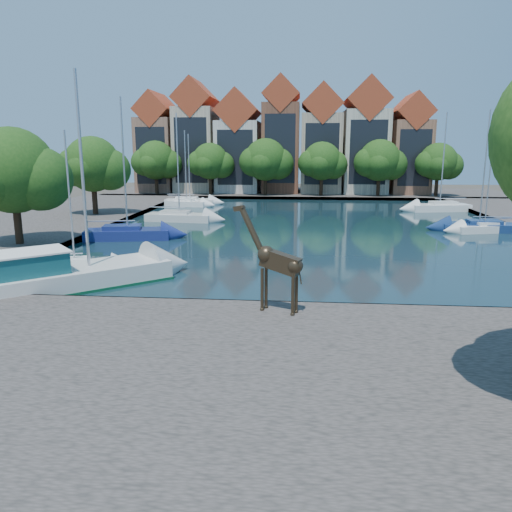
# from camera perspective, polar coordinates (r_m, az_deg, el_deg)

# --- Properties ---
(ground) EXTENTS (160.00, 160.00, 0.00)m
(ground) POSITION_cam_1_polar(r_m,az_deg,el_deg) (22.84, 7.14, -6.41)
(ground) COLOR #38332B
(ground) RESTS_ON ground
(water_basin) EXTENTS (38.00, 50.00, 0.08)m
(water_basin) POSITION_cam_1_polar(r_m,az_deg,el_deg) (46.20, 6.17, 3.26)
(water_basin) COLOR black
(water_basin) RESTS_ON ground
(near_quay) EXTENTS (50.00, 14.00, 0.50)m
(near_quay) POSITION_cam_1_polar(r_m,az_deg,el_deg) (16.27, 7.98, -13.53)
(near_quay) COLOR #544C49
(near_quay) RESTS_ON ground
(far_quay) EXTENTS (60.00, 16.00, 0.50)m
(far_quay) POSITION_cam_1_polar(r_m,az_deg,el_deg) (77.94, 5.79, 7.14)
(far_quay) COLOR #544C49
(far_quay) RESTS_ON ground
(left_quay) EXTENTS (14.00, 52.00, 0.50)m
(left_quay) POSITION_cam_1_polar(r_m,az_deg,el_deg) (52.08, -22.57, 3.65)
(left_quay) COLOR #544C49
(left_quay) RESTS_ON ground
(townhouse_west_end) EXTENTS (5.44, 9.18, 14.93)m
(townhouse_west_end) POSITION_cam_1_polar(r_m,az_deg,el_deg) (80.69, -11.04, 12.21)
(townhouse_west_end) COLOR #895F4A
(townhouse_west_end) RESTS_ON far_quay
(townhouse_west_mid) EXTENTS (5.94, 9.18, 16.79)m
(townhouse_west_mid) POSITION_cam_1_polar(r_m,az_deg,el_deg) (79.26, -6.79, 12.98)
(townhouse_west_mid) COLOR #B9A88F
(townhouse_west_mid) RESTS_ON far_quay
(townhouse_west_inner) EXTENTS (6.43, 9.18, 15.15)m
(townhouse_west_inner) POSITION_cam_1_polar(r_m,az_deg,el_deg) (78.20, -1.99, 12.42)
(townhouse_west_inner) COLOR beige
(townhouse_west_inner) RESTS_ON far_quay
(townhouse_center) EXTENTS (5.44, 9.18, 16.93)m
(townhouse_center) POSITION_cam_1_polar(r_m,az_deg,el_deg) (77.67, 2.90, 13.16)
(townhouse_center) COLOR brown
(townhouse_center) RESTS_ON far_quay
(townhouse_east_inner) EXTENTS (5.94, 9.18, 15.79)m
(townhouse_east_inner) POSITION_cam_1_polar(r_m,az_deg,el_deg) (77.66, 7.43, 12.61)
(townhouse_east_inner) COLOR tan
(townhouse_east_inner) RESTS_ON far_quay
(townhouse_east_mid) EXTENTS (6.43, 9.18, 16.65)m
(townhouse_east_mid) POSITION_cam_1_polar(r_m,az_deg,el_deg) (78.17, 12.32, 12.70)
(townhouse_east_mid) COLOR beige
(townhouse_east_mid) RESTS_ON far_quay
(townhouse_east_end) EXTENTS (5.44, 9.18, 14.43)m
(townhouse_east_end) POSITION_cam_1_polar(r_m,az_deg,el_deg) (79.22, 17.05, 11.72)
(townhouse_east_end) COLOR brown
(townhouse_east_end) RESTS_ON far_quay
(far_tree_far_west) EXTENTS (7.28, 5.60, 7.68)m
(far_tree_far_west) POSITION_cam_1_polar(r_m,az_deg,el_deg) (75.14, -11.32, 10.54)
(far_tree_far_west) COLOR #332114
(far_tree_far_west) RESTS_ON far_quay
(far_tree_west) EXTENTS (6.76, 5.20, 7.36)m
(far_tree_west) POSITION_cam_1_polar(r_m,az_deg,el_deg) (73.31, -5.20, 10.60)
(far_tree_west) COLOR #332114
(far_tree_west) RESTS_ON far_quay
(far_tree_mid_west) EXTENTS (7.80, 6.00, 8.00)m
(far_tree_mid_west) POSITION_cam_1_polar(r_m,az_deg,el_deg) (72.31, 1.17, 10.80)
(far_tree_mid_west) COLOR #332114
(far_tree_mid_west) RESTS_ON far_quay
(far_tree_mid_east) EXTENTS (7.02, 5.40, 7.52)m
(far_tree_mid_east) POSITION_cam_1_polar(r_m,az_deg,el_deg) (72.21, 7.61, 10.56)
(far_tree_mid_east) COLOR #332114
(far_tree_mid_east) RESTS_ON far_quay
(far_tree_east) EXTENTS (7.54, 5.80, 7.84)m
(far_tree_east) POSITION_cam_1_polar(r_m,az_deg,el_deg) (72.97, 14.01, 10.41)
(far_tree_east) COLOR #332114
(far_tree_east) RESTS_ON far_quay
(far_tree_far_east) EXTENTS (6.76, 5.20, 7.36)m
(far_tree_far_east) POSITION_cam_1_polar(r_m,az_deg,el_deg) (74.60, 20.17, 9.94)
(far_tree_far_east) COLOR #332114
(far_tree_far_east) RESTS_ON far_quay
(side_tree_left_near) EXTENTS (7.80, 6.00, 8.20)m
(side_tree_left_near) POSITION_cam_1_polar(r_m,az_deg,el_deg) (39.15, -25.91, 8.49)
(side_tree_left_near) COLOR #332114
(side_tree_left_near) RESTS_ON left_quay
(side_tree_left_far) EXTENTS (7.28, 5.60, 7.88)m
(side_tree_left_far) POSITION_cam_1_polar(r_m,az_deg,el_deg) (53.91, -18.09, 9.74)
(side_tree_left_far) COLOR #332114
(side_tree_left_far) RESTS_ON left_quay
(giraffe_statue) EXTENTS (2.98, 1.44, 4.42)m
(giraffe_statue) POSITION_cam_1_polar(r_m,az_deg,el_deg) (20.76, 2.19, -0.57)
(giraffe_statue) COLOR #332719
(giraffe_statue) RESTS_ON near_quay
(motorsailer) EXTENTS (10.12, 9.44, 11.01)m
(motorsailer) POSITION_cam_1_polar(r_m,az_deg,el_deg) (27.61, -21.70, -1.91)
(motorsailer) COLOR silver
(motorsailer) RESTS_ON water_basin
(sailboat_left_a) EXTENTS (5.47, 3.12, 8.15)m
(sailboat_left_a) POSITION_cam_1_polar(r_m,az_deg,el_deg) (31.00, -19.99, -0.97)
(sailboat_left_a) COLOR white
(sailboat_left_a) RESTS_ON water_basin
(sailboat_left_b) EXTENTS (6.91, 3.55, 10.94)m
(sailboat_left_b) POSITION_cam_1_polar(r_m,az_deg,el_deg) (41.13, -14.46, 2.73)
(sailboat_left_b) COLOR navy
(sailboat_left_b) RESTS_ON water_basin
(sailboat_left_c) EXTENTS (6.72, 2.89, 10.35)m
(sailboat_left_c) POSITION_cam_1_polar(r_m,az_deg,el_deg) (50.19, -8.74, 4.61)
(sailboat_left_c) COLOR beige
(sailboat_left_c) RESTS_ON water_basin
(sailboat_left_d) EXTENTS (5.53, 2.89, 9.16)m
(sailboat_left_d) POSITION_cam_1_polar(r_m,az_deg,el_deg) (62.82, -7.94, 6.13)
(sailboat_left_d) COLOR white
(sailboat_left_d) RESTS_ON water_basin
(sailboat_left_e) EXTENTS (6.23, 2.34, 8.79)m
(sailboat_left_e) POSITION_cam_1_polar(r_m,az_deg,el_deg) (64.69, -7.56, 6.34)
(sailboat_left_e) COLOR white
(sailboat_left_e) RESTS_ON water_basin
(sailboat_right_b) EXTENTS (6.36, 2.41, 10.29)m
(sailboat_right_b) POSITION_cam_1_polar(r_m,az_deg,el_deg) (47.75, 24.15, 3.23)
(sailboat_right_b) COLOR navy
(sailboat_right_b) RESTS_ON water_basin
(sailboat_right_c) EXTENTS (5.64, 3.14, 7.79)m
(sailboat_right_c) POSITION_cam_1_polar(r_m,az_deg,el_deg) (47.46, 24.66, 3.07)
(sailboat_right_c) COLOR silver
(sailboat_right_c) RESTS_ON water_basin
(sailboat_right_d) EXTENTS (6.95, 3.47, 10.93)m
(sailboat_right_d) POSITION_cam_1_polar(r_m,az_deg,el_deg) (61.08, 20.26, 5.40)
(sailboat_right_d) COLOR silver
(sailboat_right_d) RESTS_ON water_basin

